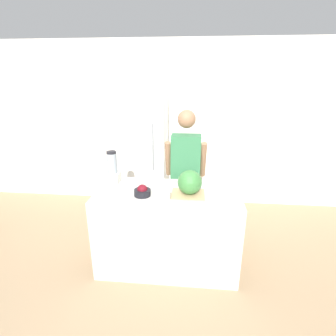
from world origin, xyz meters
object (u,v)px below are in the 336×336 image
(person, at_px, (185,174))
(bowl_cream, at_px, (164,193))
(watermelon, at_px, (190,182))
(bowl_cherries, at_px, (142,191))
(blender, at_px, (113,169))
(refrigerator, at_px, (142,153))

(person, bearing_deg, bowl_cream, -103.49)
(watermelon, bearing_deg, bowl_cherries, -172.03)
(bowl_cream, relative_size, blender, 0.38)
(person, relative_size, watermelon, 6.82)
(watermelon, distance_m, blender, 0.91)
(watermelon, height_order, bowl_cherries, watermelon)
(refrigerator, bearing_deg, bowl_cream, -71.03)
(refrigerator, distance_m, person, 0.97)
(person, height_order, bowl_cherries, person)
(bowl_cherries, xyz_separation_m, blender, (-0.40, 0.31, 0.11))
(bowl_cream, bearing_deg, refrigerator, 108.97)
(refrigerator, height_order, blender, refrigerator)
(refrigerator, distance_m, bowl_cherries, 1.46)
(watermelon, relative_size, bowl_cream, 1.75)
(watermelon, bearing_deg, person, 95.42)
(person, relative_size, bowl_cream, 11.95)
(blender, bearing_deg, refrigerator, 84.09)
(bowl_cherries, bearing_deg, person, 61.31)
(refrigerator, xyz_separation_m, blender, (-0.12, -1.12, 0.13))
(person, distance_m, bowl_cream, 0.82)
(watermelon, distance_m, bowl_cream, 0.29)
(refrigerator, relative_size, bowl_cream, 13.32)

